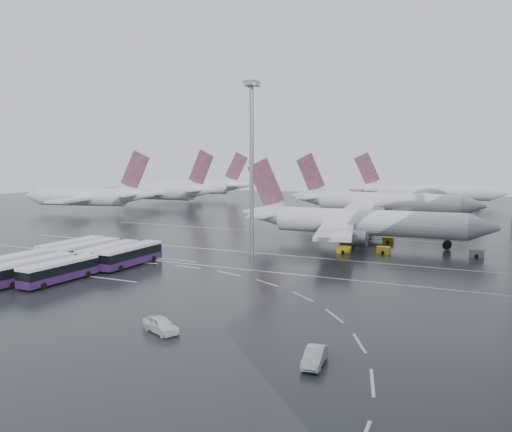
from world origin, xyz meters
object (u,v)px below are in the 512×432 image
at_px(bus_row_near_c, 109,254).
at_px(gse_cart_belly_e, 388,240).
at_px(bus_row_near_a, 72,249).
at_px(gse_cart_belly_a, 383,250).
at_px(bus_row_near_d, 130,255).
at_px(bus_row_far_c, 60,271).
at_px(airliner_gate_c, 424,193).
at_px(airliner_gate_b, 377,203).
at_px(bus_row_far_b, 32,269).
at_px(gse_cart_belly_c, 344,249).
at_px(floodlight_mast, 252,147).
at_px(bus_row_near_b, 86,252).
at_px(jet_remote_far, 199,187).
at_px(airliner_main, 355,223).
at_px(jet_remote_west, 90,197).
at_px(bus_row_far_a, 11,266).
at_px(gse_cart_belly_d, 477,253).
at_px(van_curve_b, 161,324).
at_px(van_curve_c, 315,356).

height_order(bus_row_near_c, gse_cart_belly_e, bus_row_near_c).
distance_m(bus_row_near_a, gse_cart_belly_a, 55.65).
distance_m(bus_row_near_d, bus_row_far_c, 13.28).
bearing_deg(bus_row_far_c, airliner_gate_c, -10.16).
distance_m(airliner_gate_b, airliner_gate_c, 54.52).
height_order(bus_row_far_b, gse_cart_belly_c, bus_row_far_b).
xyz_separation_m(floodlight_mast, gse_cart_belly_c, (14.83, 8.74, -18.89)).
relative_size(bus_row_near_d, gse_cart_belly_a, 5.53).
bearing_deg(floodlight_mast, bus_row_near_b, -139.73).
bearing_deg(jet_remote_far, airliner_gate_c, 156.32).
relative_size(airliner_gate_b, jet_remote_far, 1.20).
height_order(bus_row_near_d, bus_row_far_b, bus_row_near_d).
bearing_deg(airliner_main, floodlight_mast, -126.11).
relative_size(jet_remote_west, bus_row_far_a, 3.51).
relative_size(bus_row_near_c, gse_cart_belly_c, 5.55).
bearing_deg(jet_remote_far, floodlight_mast, 99.56).
bearing_deg(airliner_main, bus_row_far_b, -123.50).
relative_size(airliner_gate_c, jet_remote_far, 1.22).
bearing_deg(jet_remote_west, airliner_main, 151.49).
height_order(bus_row_near_c, gse_cart_belly_a, bus_row_near_c).
height_order(airliner_gate_c, bus_row_far_c, airliner_gate_c).
relative_size(bus_row_far_c, gse_cart_belly_d, 4.97).
height_order(bus_row_far_c, gse_cart_belly_a, bus_row_far_c).
distance_m(jet_remote_west, bus_row_near_b, 89.72).
xyz_separation_m(airliner_main, airliner_gate_b, (-4.96, 47.67, 0.53)).
relative_size(airliner_gate_b, bus_row_near_b, 4.21).
distance_m(jet_remote_west, bus_row_near_d, 94.95).
xyz_separation_m(airliner_main, gse_cart_belly_e, (6.12, 4.39, -3.86)).
bearing_deg(bus_row_near_a, gse_cart_belly_a, -60.57).
distance_m(airliner_gate_c, van_curve_b, 163.70).
xyz_separation_m(airliner_gate_c, bus_row_near_c, (-33.60, -139.73, -3.50)).
distance_m(gse_cart_belly_a, gse_cart_belly_e, 13.34).
height_order(van_curve_b, gse_cart_belly_e, van_curve_b).
bearing_deg(bus_row_near_b, bus_row_near_a, 76.30).
bearing_deg(airliner_gate_c, bus_row_near_c, -119.10).
relative_size(airliner_gate_c, bus_row_near_c, 4.41).
bearing_deg(bus_row_far_b, bus_row_near_a, 28.21).
height_order(airliner_gate_b, van_curve_c, airliner_gate_b).
height_order(airliner_main, gse_cart_belly_d, airliner_main).
xyz_separation_m(bus_row_far_c, gse_cart_belly_a, (36.80, 41.71, -0.99)).
bearing_deg(jet_remote_west, bus_row_far_a, 114.27).
bearing_deg(bus_row_far_c, gse_cart_belly_d, -47.72).
xyz_separation_m(bus_row_near_b, van_curve_b, (31.99, -23.41, -1.04)).
height_order(bus_row_far_a, bus_row_far_c, bus_row_far_a).
bearing_deg(bus_row_near_c, gse_cart_belly_a, -56.93).
relative_size(airliner_gate_b, floodlight_mast, 1.85).
height_order(bus_row_near_a, floodlight_mast, floodlight_mast).
height_order(gse_cart_belly_d, gse_cart_belly_e, gse_cart_belly_d).
relative_size(jet_remote_far, bus_row_near_d, 3.57).
xyz_separation_m(airliner_gate_c, bus_row_far_b, (-35.26, -153.56, -3.53)).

